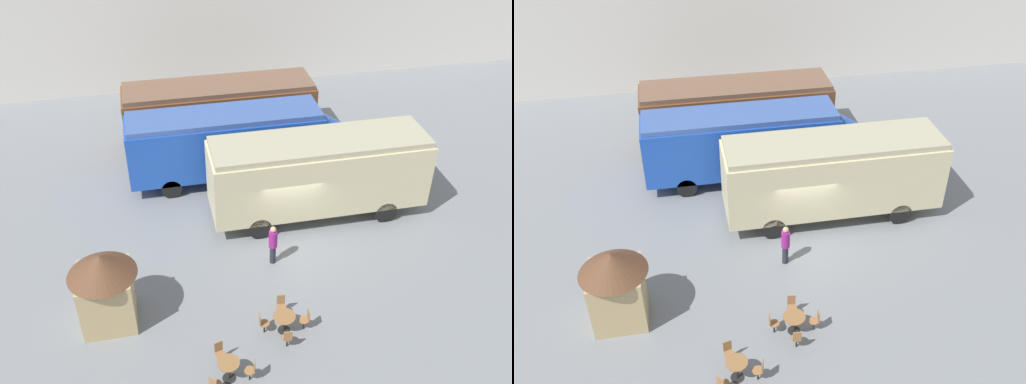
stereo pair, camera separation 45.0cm
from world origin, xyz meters
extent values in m
plane|color=gray|center=(0.00, 0.00, 0.00)|extent=(80.00, 80.00, 0.00)
cube|color=silver|center=(0.00, 15.45, 4.50)|extent=(44.00, 0.15, 9.00)
cube|color=brown|center=(-1.68, 8.38, 1.84)|extent=(9.79, 2.72, 2.34)
cube|color=brown|center=(-1.68, 8.38, 3.13)|extent=(9.60, 2.50, 0.24)
cylinder|color=black|center=(1.25, 7.08, 0.52)|extent=(1.04, 0.12, 1.04)
cylinder|color=black|center=(1.25, 9.67, 0.52)|extent=(1.04, 0.12, 1.04)
cylinder|color=black|center=(-4.62, 7.08, 0.52)|extent=(1.04, 0.12, 1.04)
cylinder|color=black|center=(-4.62, 9.67, 0.52)|extent=(1.04, 0.12, 1.04)
cube|color=blue|center=(-1.98, 4.72, 1.92)|extent=(9.00, 2.41, 2.63)
cone|color=blue|center=(3.52, 4.72, 1.92)|extent=(2.00, 2.29, 2.29)
cube|color=#3A579D|center=(-1.98, 4.72, 3.36)|extent=(8.82, 2.22, 0.24)
cylinder|color=black|center=(0.72, 3.58, 0.47)|extent=(0.93, 0.12, 0.93)
cylinder|color=black|center=(0.72, 5.87, 0.47)|extent=(0.93, 0.12, 0.93)
cylinder|color=black|center=(-4.68, 3.58, 0.47)|extent=(0.93, 0.12, 0.93)
cylinder|color=black|center=(-4.68, 5.87, 0.47)|extent=(0.93, 0.12, 0.93)
cube|color=beige|center=(1.45, 1.18, 2.06)|extent=(9.24, 2.70, 2.82)
cube|color=tan|center=(1.45, 1.18, 3.59)|extent=(9.05, 2.48, 0.24)
cylinder|color=black|center=(4.22, -0.11, 0.50)|extent=(1.00, 0.12, 1.00)
cylinder|color=black|center=(4.22, 2.47, 0.50)|extent=(1.00, 0.12, 1.00)
cylinder|color=black|center=(-1.32, -0.11, 0.50)|extent=(1.00, 0.12, 1.00)
cylinder|color=black|center=(-1.32, 2.47, 0.50)|extent=(1.00, 0.12, 1.00)
cylinder|color=black|center=(-1.57, -5.17, 0.01)|extent=(0.44, 0.44, 0.02)
cylinder|color=black|center=(-1.57, -5.17, 0.35)|extent=(0.08, 0.08, 0.66)
cylinder|color=olive|center=(-1.57, -5.17, 0.70)|extent=(0.77, 0.77, 0.03)
cylinder|color=black|center=(-3.77, -6.74, 0.01)|extent=(0.44, 0.44, 0.02)
cylinder|color=black|center=(-3.77, -6.74, 0.38)|extent=(0.08, 0.08, 0.72)
cylinder|color=olive|center=(-3.77, -6.74, 0.76)|extent=(0.72, 0.72, 0.03)
cylinder|color=black|center=(-2.26, -5.10, 0.21)|extent=(0.06, 0.06, 0.42)
cylinder|color=olive|center=(-2.26, -5.10, 0.43)|extent=(0.36, 0.36, 0.03)
cube|color=olive|center=(-2.41, -5.09, 0.66)|extent=(0.07, 0.29, 0.42)
cylinder|color=black|center=(-1.64, -5.85, 0.21)|extent=(0.06, 0.06, 0.42)
cylinder|color=olive|center=(-1.64, -5.85, 0.43)|extent=(0.36, 0.36, 0.03)
cube|color=olive|center=(-1.66, -6.01, 0.66)|extent=(0.29, 0.07, 0.42)
cylinder|color=black|center=(-0.89, -5.24, 0.21)|extent=(0.06, 0.06, 0.42)
cylinder|color=olive|center=(-0.89, -5.24, 0.43)|extent=(0.36, 0.36, 0.03)
cube|color=olive|center=(-0.74, -5.25, 0.66)|extent=(0.07, 0.29, 0.42)
cylinder|color=black|center=(-1.51, -4.49, 0.21)|extent=(0.06, 0.06, 0.42)
cylinder|color=olive|center=(-1.51, -4.49, 0.43)|extent=(0.36, 0.36, 0.03)
cube|color=olive|center=(-1.49, -4.33, 0.66)|extent=(0.29, 0.07, 0.42)
cylinder|color=black|center=(-3.13, -6.91, 0.21)|extent=(0.06, 0.06, 0.42)
cylinder|color=olive|center=(-3.13, -6.91, 0.43)|extent=(0.36, 0.36, 0.03)
cube|color=olive|center=(-2.99, -6.95, 0.66)|extent=(0.12, 0.29, 0.42)
cylinder|color=black|center=(-3.94, -6.10, 0.21)|extent=(0.06, 0.06, 0.42)
cylinder|color=olive|center=(-3.94, -6.10, 0.43)|extent=(0.36, 0.36, 0.03)
cube|color=olive|center=(-3.97, -5.95, 0.66)|extent=(0.29, 0.11, 0.42)
cylinder|color=olive|center=(-4.24, -7.20, 0.43)|extent=(0.36, 0.36, 0.03)
cube|color=olive|center=(-4.35, -7.30, 0.66)|extent=(0.23, 0.23, 0.42)
cylinder|color=#262633|center=(-1.15, -1.65, 0.41)|extent=(0.24, 0.24, 0.81)
cylinder|color=#8C1E7A|center=(-1.15, -1.65, 1.17)|extent=(0.34, 0.34, 0.72)
sphere|color=tan|center=(-1.15, -1.65, 1.65)|extent=(0.23, 0.23, 0.23)
cube|color=tan|center=(-7.44, -3.45, 1.10)|extent=(1.80, 1.80, 2.20)
cone|color=brown|center=(-7.44, -3.45, 2.60)|extent=(2.34, 2.34, 0.80)
camera|label=1|loc=(-5.28, -18.13, 15.38)|focal=40.00mm
camera|label=2|loc=(-4.84, -18.22, 15.38)|focal=40.00mm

